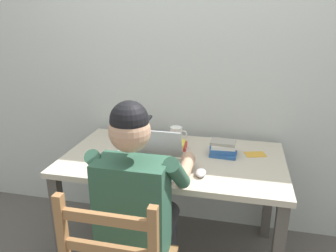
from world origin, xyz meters
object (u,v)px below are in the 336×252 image
at_px(coffee_mug_white, 176,134).
at_px(book_stack_main, 223,148).
at_px(seated_person, 140,201).
at_px(landscape_photo_print, 255,154).
at_px(desk, 173,170).
at_px(coffee_mug_dark, 140,133).
at_px(book_stack_side, 173,146).
at_px(computer_mouse, 201,173).
at_px(laptop, 151,160).

relative_size(coffee_mug_white, book_stack_main, 0.67).
distance_m(coffee_mug_white, book_stack_main, 0.38).
distance_m(seated_person, landscape_photo_print, 0.85).
xyz_separation_m(desk, landscape_photo_print, (0.51, 0.15, 0.10)).
distance_m(coffee_mug_dark, book_stack_side, 0.32).
distance_m(seated_person, coffee_mug_white, 0.75).
bearing_deg(desk, coffee_mug_dark, 140.01).
bearing_deg(coffee_mug_dark, landscape_photo_print, -7.35).
bearing_deg(seated_person, computer_mouse, 41.75).
height_order(laptop, coffee_mug_white, laptop).
relative_size(seated_person, book_stack_main, 6.86).
relative_size(seated_person, computer_mouse, 12.52).
bearing_deg(coffee_mug_white, desk, -82.59).
distance_m(computer_mouse, book_stack_side, 0.39).
relative_size(book_stack_main, landscape_photo_print, 1.40).
bearing_deg(seated_person, laptop, 93.53).
height_order(computer_mouse, coffee_mug_white, coffee_mug_white).
bearing_deg(computer_mouse, desk, 133.17).
xyz_separation_m(laptop, landscape_photo_print, (0.60, 0.33, -0.05)).
height_order(computer_mouse, book_stack_side, book_stack_side).
xyz_separation_m(desk, book_stack_main, (0.30, 0.10, 0.14)).
xyz_separation_m(laptop, book_stack_main, (0.40, 0.28, -0.00)).
relative_size(laptop, coffee_mug_white, 2.73).
xyz_separation_m(computer_mouse, book_stack_main, (0.10, 0.32, 0.03)).
xyz_separation_m(desk, coffee_mug_dark, (-0.30, 0.25, 0.14)).
xyz_separation_m(desk, computer_mouse, (0.20, -0.22, 0.11)).
relative_size(computer_mouse, landscape_photo_print, 0.77).
height_order(seated_person, coffee_mug_white, seated_person).
relative_size(computer_mouse, coffee_mug_white, 0.81).
distance_m(desk, laptop, 0.25).
distance_m(book_stack_main, book_stack_side, 0.33).
bearing_deg(book_stack_side, coffee_mug_white, 93.36).
relative_size(desk, coffee_mug_white, 11.28).
bearing_deg(landscape_photo_print, coffee_mug_dark, 155.75).
height_order(coffee_mug_white, landscape_photo_print, coffee_mug_white).
xyz_separation_m(desk, book_stack_side, (-0.02, 0.09, 0.13)).
distance_m(coffee_mug_white, book_stack_side, 0.18).
distance_m(desk, coffee_mug_white, 0.31).
bearing_deg(computer_mouse, book_stack_side, 126.49).
height_order(computer_mouse, book_stack_main, book_stack_main).
bearing_deg(laptop, coffee_mug_dark, 115.64).
bearing_deg(seated_person, coffee_mug_white, 86.85).
bearing_deg(computer_mouse, book_stack_main, 72.79).
distance_m(seated_person, computer_mouse, 0.38).
distance_m(desk, book_stack_main, 0.35).
distance_m(seated_person, book_stack_main, 0.69).
bearing_deg(book_stack_side, desk, -74.88).
bearing_deg(coffee_mug_dark, desk, -39.99).
bearing_deg(laptop, landscape_photo_print, 28.72).
bearing_deg(desk, book_stack_main, 17.94).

